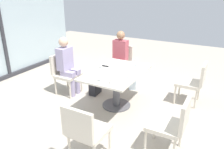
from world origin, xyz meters
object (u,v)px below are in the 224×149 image
object	(u,v)px
dining_table_main	(117,80)
handbag_0	(137,78)
person_far_right	(119,55)
handbag_2	(132,82)
chair_far_right	(121,61)
wine_glass_5	(129,71)
wine_glass_4	(133,61)
wine_glass_2	(100,74)
chair_front_right	(194,81)
wine_glass_0	(137,60)
chair_near_window	(64,71)
coffee_cup	(112,81)
wine_glass_1	(119,65)
cell_phone_on_table	(105,66)
handbag_1	(95,88)
wine_glass_3	(102,62)
person_near_window	(67,63)
chair_front_left	(172,123)
chair_side_end	(85,130)

from	to	relation	value
dining_table_main	handbag_0	size ratio (longest dim) A/B	4.66
person_far_right	handbag_2	world-z (taller)	person_far_right
chair_far_right	person_far_right	size ratio (longest dim) A/B	0.69
wine_glass_5	handbag_0	bearing A→B (deg)	15.73
wine_glass_4	wine_glass_2	bearing A→B (deg)	167.40
chair_far_right	handbag_2	world-z (taller)	chair_far_right
chair_front_right	wine_glass_0	bearing A→B (deg)	108.18
chair_near_window	handbag_0	bearing A→B (deg)	-44.31
coffee_cup	wine_glass_0	bearing A→B (deg)	-1.00
wine_glass_1	wine_glass_5	world-z (taller)	same
cell_phone_on_table	handbag_1	xyz separation A→B (m)	(0.09, 0.32, -0.59)
wine_glass_1	coffee_cup	world-z (taller)	wine_glass_1
handbag_0	wine_glass_0	bearing A→B (deg)	-146.65
wine_glass_4	coffee_cup	size ratio (longest dim) A/B	2.06
chair_front_right	wine_glass_4	size ratio (longest dim) A/B	4.70
handbag_0	handbag_1	bearing A→B (deg)	163.36
person_far_right	wine_glass_3	bearing A→B (deg)	-171.61
person_near_window	wine_glass_1	bearing A→B (deg)	-89.17
chair_near_window	person_near_window	size ratio (longest dim) A/B	0.69
person_near_window	wine_glass_5	bearing A→B (deg)	-96.59
dining_table_main	wine_glass_3	distance (m)	0.46
person_near_window	chair_near_window	bearing A→B (deg)	90.00
coffee_cup	wine_glass_4	bearing A→B (deg)	1.17
cell_phone_on_table	dining_table_main	bearing A→B (deg)	-116.75
chair_far_right	cell_phone_on_table	xyz separation A→B (m)	(-1.08, -0.17, 0.24)
dining_table_main	coffee_cup	xyz separation A→B (m)	(-0.53, -0.19, 0.21)
wine_glass_4	cell_phone_on_table	distance (m)	0.56
chair_near_window	handbag_2	xyz separation A→B (m)	(0.94, -1.22, -0.36)
chair_front_right	coffee_cup	world-z (taller)	chair_front_right
handbag_0	handbag_1	xyz separation A→B (m)	(-1.00, 0.58, 0.00)
wine_glass_3	wine_glass_1	bearing A→B (deg)	-92.65
person_near_window	wine_glass_4	world-z (taller)	person_near_window
chair_front_right	person_far_right	world-z (taller)	person_far_right
wine_glass_0	cell_phone_on_table	bearing A→B (deg)	120.41
wine_glass_2	wine_glass_4	bearing A→B (deg)	-12.60
wine_glass_3	handbag_0	distance (m)	1.44
wine_glass_1	handbag_0	world-z (taller)	wine_glass_1
dining_table_main	wine_glass_5	distance (m)	0.48
chair_front_left	handbag_1	bearing A→B (deg)	61.08
person_near_window	handbag_1	size ratio (longest dim) A/B	4.20
wine_glass_1	wine_glass_5	distance (m)	0.35
chair_front_left	handbag_1	size ratio (longest dim) A/B	2.90
coffee_cup	cell_phone_on_table	size ratio (longest dim) A/B	0.62
dining_table_main	chair_near_window	xyz separation A→B (m)	(0.00, 1.29, -0.06)
handbag_0	handbag_2	bearing A→B (deg)	-165.69
dining_table_main	person_far_right	distance (m)	1.24
wine_glass_3	handbag_1	world-z (taller)	wine_glass_3
wine_glass_4	handbag_0	distance (m)	1.18
wine_glass_1	coffee_cup	bearing A→B (deg)	-164.77
chair_near_window	chair_side_end	world-z (taller)	same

